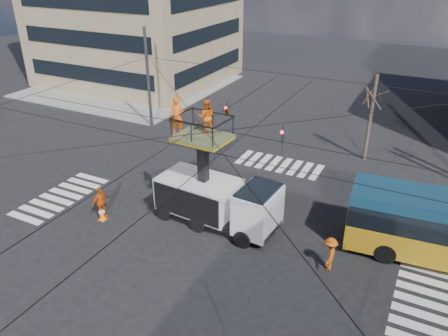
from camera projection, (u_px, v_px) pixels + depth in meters
ground at (209, 242)px, 21.84m from camera, size 120.00×120.00×0.00m
sidewalk_nw at (132, 86)px, 47.11m from camera, size 18.00×18.00×0.12m
crosswalks at (209, 242)px, 21.84m from camera, size 22.40×22.40×0.02m
overhead_network at (210, 162)px, 20.28m from camera, size 24.24×24.24×8.00m
tree_a at (374, 95)px, 28.52m from camera, size 2.00×2.00×6.00m
utility_truck at (216, 188)px, 22.47m from camera, size 7.14×3.03×6.78m
traffic_cone at (102, 214)px, 23.52m from camera, size 0.36×0.36×0.76m
worker_ground at (101, 203)px, 23.46m from camera, size 0.74×1.17×1.86m
flagger at (330, 254)px, 19.64m from camera, size 0.71×1.13×1.67m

